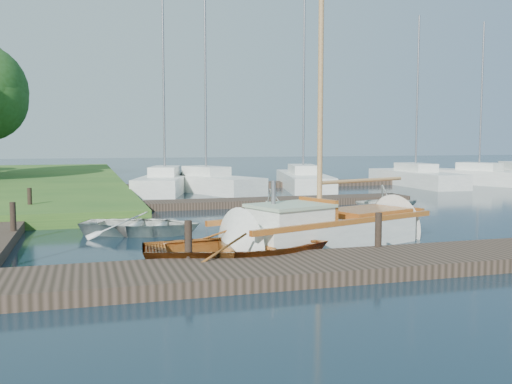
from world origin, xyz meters
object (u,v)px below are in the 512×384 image
object	(u,v)px
mooring_post_2	(378,230)
marina_boat_1	(206,182)
mooring_post_1	(188,239)
sailboat	(329,232)
marina_boat_0	(165,181)
tender_d	(386,198)
tender_a	(141,222)
marina_boat_3	(303,179)
tender_b	(274,202)
dinghy	(239,243)
mooring_post_4	(13,217)
marina_boat_6	(479,176)
mooring_post_5	(30,199)
marina_boat_5	(415,177)

from	to	relation	value
mooring_post_2	marina_boat_1	world-z (taller)	marina_boat_1
marina_boat_1	mooring_post_1	bearing A→B (deg)	144.40
sailboat	marina_boat_0	xyz separation A→B (m)	(-2.06, 17.27, 0.24)
tender_d	tender_a	bearing A→B (deg)	112.80
mooring_post_2	marina_boat_3	bearing A→B (deg)	73.66
tender_a	sailboat	bearing A→B (deg)	-101.81
marina_boat_3	sailboat	bearing A→B (deg)	173.93
mooring_post_1	tender_d	world-z (taller)	tender_d
tender_b	marina_boat_1	world-z (taller)	marina_boat_1
sailboat	tender_a	distance (m)	5.68
dinghy	mooring_post_1	bearing A→B (deg)	119.34
sailboat	marina_boat_3	bearing A→B (deg)	51.30
mooring_post_4	marina_boat_1	size ratio (longest dim) A/B	0.08
marina_boat_1	marina_boat_6	bearing A→B (deg)	-111.92
dinghy	tender_d	size ratio (longest dim) A/B	1.83
mooring_post_5	marina_boat_5	world-z (taller)	marina_boat_5
dinghy	marina_boat_1	world-z (taller)	marina_boat_1
marina_boat_1	marina_boat_0	bearing A→B (deg)	52.76
mooring_post_5	dinghy	bearing A→B (deg)	-60.90
tender_d	tender_b	bearing A→B (deg)	98.42
sailboat	marina_boat_1	bearing A→B (deg)	70.12
mooring_post_1	mooring_post_5	xyz separation A→B (m)	(-4.00, 10.00, 0.00)
dinghy	tender_b	xyz separation A→B (m)	(3.15, 6.83, 0.14)
dinghy	marina_boat_1	distance (m)	18.44
sailboat	marina_boat_1	xyz separation A→B (m)	(0.11, 16.71, 0.22)
dinghy	marina_boat_0	world-z (taller)	marina_boat_0
marina_boat_0	marina_boat_5	size ratio (longest dim) A/B	1.15
mooring_post_2	marina_boat_1	xyz separation A→B (m)	(-0.23, 18.75, -0.13)
mooring_post_4	marina_boat_5	xyz separation A→B (m)	(21.69, 14.29, -0.14)
sailboat	marina_boat_0	distance (m)	17.40
mooring_post_2	tender_a	xyz separation A→B (m)	(-5.00, 5.28, -0.33)
mooring_post_2	dinghy	world-z (taller)	mooring_post_2
mooring_post_1	mooring_post_5	bearing A→B (deg)	111.80
marina_boat_3	marina_boat_6	size ratio (longest dim) A/B	1.24
dinghy	marina_boat_3	world-z (taller)	marina_boat_3
mooring_post_1	dinghy	distance (m)	1.40
mooring_post_5	marina_boat_0	world-z (taller)	marina_boat_0
mooring_post_4	tender_d	world-z (taller)	tender_d
mooring_post_5	sailboat	distance (m)	11.41
marina_boat_3	tender_d	bearing A→B (deg)	-173.18
mooring_post_4	dinghy	size ratio (longest dim) A/B	0.19
tender_d	marina_boat_5	world-z (taller)	marina_boat_5
marina_boat_3	marina_boat_6	xyz separation A→B (m)	(12.07, -0.05, -0.01)
mooring_post_4	mooring_post_5	xyz separation A→B (m)	(0.00, 5.00, 0.00)
mooring_post_4	tender_a	xyz separation A→B (m)	(3.50, 0.28, -0.33)
mooring_post_5	marina_boat_6	size ratio (longest dim) A/B	0.08
mooring_post_2	marina_boat_1	distance (m)	18.75
mooring_post_5	tender_d	world-z (taller)	tender_d
mooring_post_4	dinghy	world-z (taller)	mooring_post_4
sailboat	tender_b	xyz separation A→B (m)	(0.24, 5.35, 0.25)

